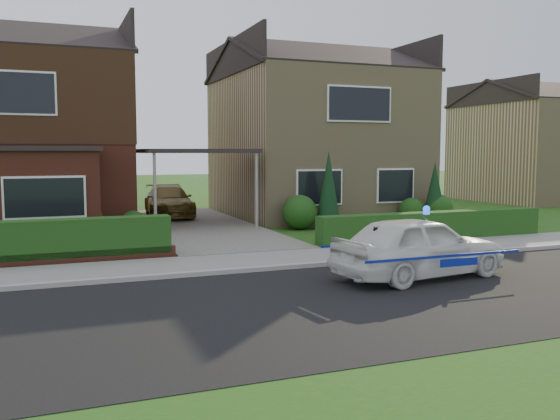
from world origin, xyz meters
name	(u,v)px	position (x,y,z in m)	size (l,w,h in m)	color
ground	(342,302)	(0.00, 0.00, 0.00)	(120.00, 120.00, 0.00)	#154813
road	(342,302)	(0.00, 0.00, 0.00)	(60.00, 6.00, 0.02)	black
kerb	(280,268)	(0.00, 3.05, 0.06)	(60.00, 0.16, 0.12)	#9E9993
sidewalk	(264,260)	(0.00, 4.10, 0.05)	(60.00, 2.00, 0.10)	slate
driveway	(198,226)	(0.00, 11.00, 0.06)	(3.80, 12.00, 0.12)	#666059
house_left	(17,120)	(-5.78, 13.90, 3.81)	(7.50, 9.53, 7.25)	brown
house_right	(313,128)	(5.80, 13.99, 3.66)	(7.50, 8.06, 7.25)	tan
carport_link	(197,152)	(0.00, 10.95, 2.66)	(3.80, 3.00, 2.77)	black
dwarf_wall	(5,263)	(-5.80, 5.30, 0.18)	(7.70, 0.25, 0.36)	brown
hedge_left	(6,269)	(-5.80, 5.45, 0.00)	(7.50, 0.55, 0.90)	#183611
hedge_right	(433,242)	(5.80, 5.35, 0.00)	(7.50, 0.55, 0.80)	#183611
shrub_left_mid	(80,219)	(-4.00, 9.30, 0.66)	(1.32, 1.32, 1.32)	#183611
shrub_left_near	(133,224)	(-2.40, 9.60, 0.42)	(0.84, 0.84, 0.84)	#183611
shrub_right_near	(300,212)	(3.20, 9.40, 0.60)	(1.20, 1.20, 1.20)	#183611
shrub_right_mid	(411,211)	(7.80, 9.50, 0.48)	(0.96, 0.96, 0.96)	#183611
shrub_right_far	(439,209)	(8.80, 9.20, 0.54)	(1.08, 1.08, 1.08)	#183611
conifer_a	(328,192)	(4.20, 9.20, 1.30)	(0.90, 0.90, 2.60)	black
conifer_b	(434,194)	(8.60, 9.20, 1.10)	(0.90, 0.90, 2.20)	black
neighbour_right	(534,153)	(20.00, 16.00, 2.60)	(6.50, 7.00, 5.20)	tan
police_car	(419,247)	(2.43, 1.20, 0.66)	(3.59, 4.08, 1.49)	silver
driveway_car	(169,201)	(-0.41, 14.16, 0.72)	(1.69, 4.15, 1.21)	brown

